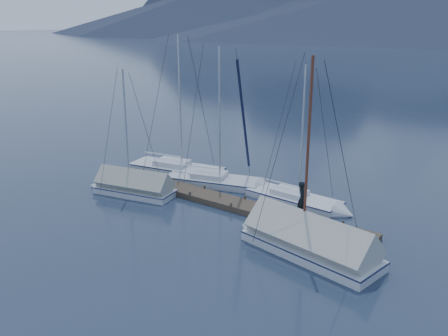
{
  "coord_description": "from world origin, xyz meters",
  "views": [
    {
      "loc": [
        15.25,
        -18.63,
        10.19
      ],
      "look_at": [
        0.0,
        2.0,
        2.2
      ],
      "focal_mm": 38.0,
      "sensor_mm": 36.0,
      "label": 1
    }
  ],
  "objects_px": {
    "sailboat_open_right": "(306,203)",
    "sailboat_open_mid": "(227,183)",
    "sailboat_covered_far": "(128,187)",
    "person": "(302,199)",
    "sailboat_covered_near": "(300,241)",
    "sailboat_open_left": "(189,172)"
  },
  "relations": [
    {
      "from": "sailboat_covered_far",
      "to": "person",
      "type": "relative_size",
      "value": 4.37
    },
    {
      "from": "sailboat_open_right",
      "to": "sailboat_open_mid",
      "type": "bearing_deg",
      "value": 179.47
    },
    {
      "from": "sailboat_open_right",
      "to": "sailboat_covered_far",
      "type": "distance_m",
      "value": 10.82
    },
    {
      "from": "sailboat_covered_far",
      "to": "sailboat_open_left",
      "type": "bearing_deg",
      "value": 84.5
    },
    {
      "from": "sailboat_open_right",
      "to": "sailboat_covered_near",
      "type": "bearing_deg",
      "value": -65.77
    },
    {
      "from": "sailboat_open_mid",
      "to": "sailboat_open_left",
      "type": "bearing_deg",
      "value": 174.3
    },
    {
      "from": "sailboat_open_mid",
      "to": "sailboat_open_right",
      "type": "bearing_deg",
      "value": -0.53
    },
    {
      "from": "sailboat_open_right",
      "to": "person",
      "type": "height_order",
      "value": "sailboat_open_right"
    },
    {
      "from": "sailboat_open_mid",
      "to": "sailboat_open_right",
      "type": "height_order",
      "value": "sailboat_open_mid"
    },
    {
      "from": "sailboat_open_mid",
      "to": "sailboat_covered_near",
      "type": "height_order",
      "value": "sailboat_covered_near"
    },
    {
      "from": "sailboat_open_mid",
      "to": "person",
      "type": "xyz_separation_m",
      "value": [
        6.55,
        -2.33,
        1.12
      ]
    },
    {
      "from": "sailboat_open_left",
      "to": "sailboat_covered_near",
      "type": "height_order",
      "value": "sailboat_open_left"
    },
    {
      "from": "sailboat_open_mid",
      "to": "sailboat_covered_far",
      "type": "relative_size",
      "value": 1.16
    },
    {
      "from": "sailboat_open_mid",
      "to": "sailboat_open_right",
      "type": "distance_m",
      "value": 5.67
    },
    {
      "from": "sailboat_covered_near",
      "to": "person",
      "type": "xyz_separation_m",
      "value": [
        -1.48,
        2.97,
        0.8
      ]
    },
    {
      "from": "sailboat_covered_near",
      "to": "sailboat_open_right",
      "type": "bearing_deg",
      "value": 114.23
    },
    {
      "from": "sailboat_covered_far",
      "to": "person",
      "type": "distance_m",
      "value": 10.92
    },
    {
      "from": "sailboat_open_mid",
      "to": "person",
      "type": "bearing_deg",
      "value": -19.57
    },
    {
      "from": "sailboat_open_right",
      "to": "sailboat_covered_near",
      "type": "height_order",
      "value": "sailboat_covered_near"
    },
    {
      "from": "sailboat_covered_near",
      "to": "person",
      "type": "bearing_deg",
      "value": 116.56
    },
    {
      "from": "sailboat_open_mid",
      "to": "sailboat_open_right",
      "type": "relative_size",
      "value": 1.1
    },
    {
      "from": "sailboat_open_left",
      "to": "sailboat_open_mid",
      "type": "distance_m",
      "value": 3.59
    }
  ]
}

